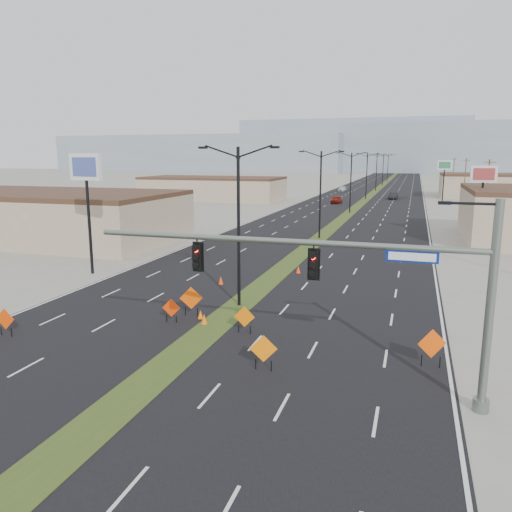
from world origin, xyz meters
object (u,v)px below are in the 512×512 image
(cone_0, at_px, (200,314))
(streetlight_6, at_px, (388,167))
(streetlight_1, at_px, (320,192))
(cone_3, at_px, (221,280))
(streetlight_3, at_px, (367,175))
(car_left, at_px, (336,200))
(construction_sign_0, at_px, (5,320))
(cone_1, at_px, (204,319))
(pole_sign_east_far, at_px, (444,169))
(construction_sign_3, at_px, (244,318))
(pole_sign_east_near, at_px, (483,180))
(car_far, at_px, (342,189))
(streetlight_5, at_px, (383,169))
(car_mid, at_px, (393,196))
(construction_sign_4, at_px, (263,350))
(streetlight_4, at_px, (376,171))
(pole_sign_west, at_px, (86,176))
(cone_2, at_px, (298,270))
(streetlight_2, at_px, (351,181))
(construction_sign_2, at_px, (191,299))
(signal_mast, at_px, (361,279))
(streetlight_0, at_px, (239,222))
(construction_sign_1, at_px, (171,309))

(cone_0, bearing_deg, streetlight_6, 89.57)
(streetlight_1, distance_m, cone_3, 24.08)
(streetlight_3, xyz_separation_m, cone_3, (-3.11, -79.32, -5.11))
(car_left, relative_size, construction_sign_0, 2.87)
(cone_1, distance_m, pole_sign_east_far, 85.99)
(streetlight_1, distance_m, construction_sign_3, 33.14)
(pole_sign_east_near, bearing_deg, construction_sign_3, -115.90)
(streetlight_1, xyz_separation_m, car_far, (-8.58, 80.14, -4.76))
(streetlight_1, distance_m, construction_sign_0, 38.59)
(streetlight_5, xyz_separation_m, cone_1, (-0.66, -144.09, -5.10))
(car_far, relative_size, cone_0, 8.55)
(car_mid, bearing_deg, construction_sign_4, -86.63)
(streetlight_4, distance_m, pole_sign_west, 108.19)
(construction_sign_0, bearing_deg, car_left, 85.12)
(streetlight_4, distance_m, pole_sign_east_near, 82.52)
(streetlight_6, xyz_separation_m, cone_2, (1.62, -158.05, -5.10))
(pole_sign_east_far, bearing_deg, pole_sign_east_near, -86.07)
(cone_1, bearing_deg, streetlight_2, 89.37)
(streetlight_4, relative_size, construction_sign_2, 5.55)
(construction_sign_2, xyz_separation_m, cone_1, (1.34, -1.18, -0.75))
(signal_mast, xyz_separation_m, streetlight_2, (-8.56, 66.00, 0.63))
(streetlight_4, relative_size, cone_3, 16.16)
(streetlight_5, height_order, streetlight_6, same)
(streetlight_2, relative_size, streetlight_3, 1.00)
(construction_sign_0, bearing_deg, streetlight_4, 84.04)
(streetlight_2, distance_m, cone_0, 59.43)
(streetlight_6, bearing_deg, construction_sign_3, -89.34)
(streetlight_5, relative_size, construction_sign_4, 6.06)
(streetlight_5, distance_m, cone_3, 135.45)
(construction_sign_3, bearing_deg, construction_sign_4, -65.14)
(car_left, height_order, pole_sign_west, pole_sign_west)
(streetlight_6, distance_m, construction_sign_3, 172.84)
(streetlight_6, distance_m, construction_sign_2, 170.97)
(streetlight_5, distance_m, cone_1, 144.18)
(cone_1, bearing_deg, streetlight_0, 80.84)
(streetlight_4, height_order, construction_sign_0, streetlight_4)
(streetlight_3, distance_m, construction_sign_2, 87.04)
(streetlight_2, bearing_deg, streetlight_3, 90.00)
(cone_2, bearing_deg, streetlight_6, 90.59)
(streetlight_3, bearing_deg, construction_sign_4, -87.32)
(streetlight_3, height_order, streetlight_4, same)
(streetlight_6, height_order, construction_sign_0, streetlight_6)
(streetlight_2, distance_m, construction_sign_0, 65.92)
(car_mid, distance_m, pole_sign_east_near, 56.60)
(construction_sign_1, xyz_separation_m, pole_sign_west, (-11.85, 9.12, 7.07))
(car_left, distance_m, pole_sign_west, 68.97)
(pole_sign_west, bearing_deg, construction_sign_0, -61.47)
(streetlight_4, relative_size, streetlight_6, 1.00)
(signal_mast, relative_size, streetlight_0, 1.63)
(construction_sign_4, distance_m, cone_1, 7.04)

